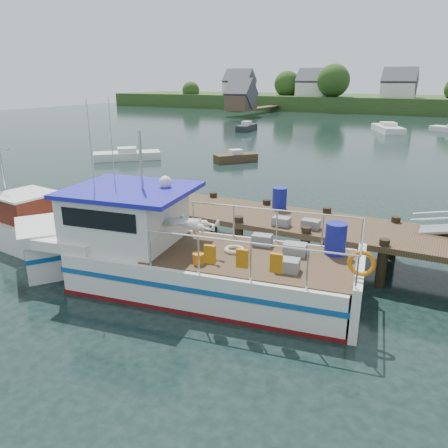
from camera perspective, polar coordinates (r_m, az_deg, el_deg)
The scene contains 8 objects.
ground_plane at distance 17.11m, azimuth 5.32°, elevation -3.22°, with size 160.00×160.00×0.00m, color black.
far_shore at distance 97.39m, azimuth 25.08°, elevation 14.32°, with size 140.00×42.55×9.22m.
lobster_boat at distance 13.93m, azimuth -7.17°, elevation -3.84°, with size 12.12×5.01×5.77m.
work_boat at distance 19.88m, azimuth -25.51°, elevation 0.19°, with size 8.17×3.24×4.27m.
moored_rowboat at distance 35.02m, azimuth 1.54°, elevation 8.70°, with size 3.05×3.39×0.99m.
moored_a at distance 36.97m, azimuth -12.53°, elevation 8.78°, with size 5.14×4.89×0.98m.
moored_d at distance 59.08m, azimuth 20.60°, elevation 11.62°, with size 4.96×7.36×1.19m.
moored_e at distance 56.83m, azimuth 2.97°, elevation 12.51°, with size 1.90×4.45×1.19m.
Camera 1 is at (5.98, -14.74, 6.29)m, focal length 35.00 mm.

